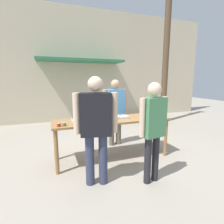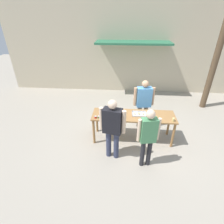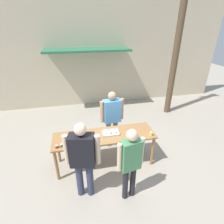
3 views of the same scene
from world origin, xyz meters
TOP-DOWN VIEW (x-y plane):
  - ground_plane at (0.00, 0.00)m, footprint 24.00×24.00m
  - building_facade_back at (0.00, 3.98)m, footprint 12.00×1.11m
  - serving_table at (0.00, 0.00)m, footprint 2.45×0.74m
  - food_tray_sausages at (-0.64, 0.04)m, footprint 0.37×0.29m
  - food_tray_buns at (0.17, 0.04)m, footprint 0.41×0.30m
  - condiment_jar_mustard at (-1.09, -0.26)m, footprint 0.07×0.07m
  - condiment_jar_ketchup at (-1.00, -0.24)m, footprint 0.07×0.07m
  - beer_cup at (1.09, -0.25)m, footprint 0.07×0.07m
  - person_server_behind_table at (0.35, 0.73)m, footprint 0.67×0.31m
  - person_customer_holding_hotdog at (-0.57, -0.83)m, footprint 0.67×0.35m
  - person_customer_with_cup at (0.31, -1.08)m, footprint 0.54×0.27m

SIDE VIEW (x-z plane):
  - ground_plane at x=0.00m, z-range 0.00..0.00m
  - serving_table at x=0.00m, z-range 0.34..1.21m
  - food_tray_sausages at x=-0.64m, z-range 0.86..0.91m
  - food_tray_buns at x=0.17m, z-range 0.86..0.92m
  - condiment_jar_mustard at x=-1.09m, z-range 0.87..0.94m
  - condiment_jar_ketchup at x=-1.00m, z-range 0.87..0.94m
  - beer_cup at x=1.09m, z-range 0.87..0.97m
  - person_customer_with_cup at x=0.31m, z-range 0.17..1.82m
  - person_server_behind_table at x=0.35m, z-range 0.15..1.84m
  - person_customer_holding_hotdog at x=-0.57m, z-range 0.16..1.90m
  - building_facade_back at x=0.00m, z-range 0.01..4.51m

